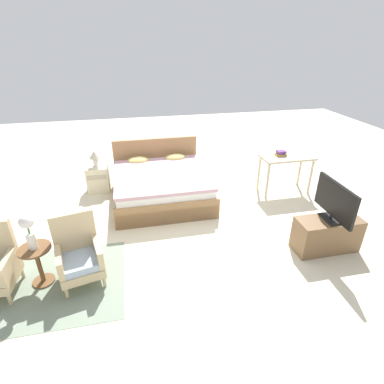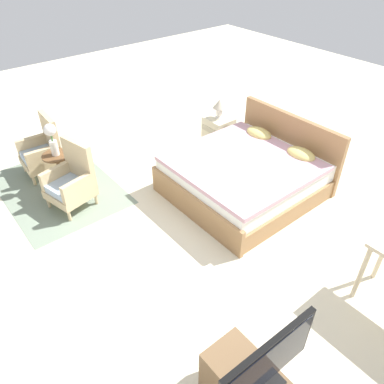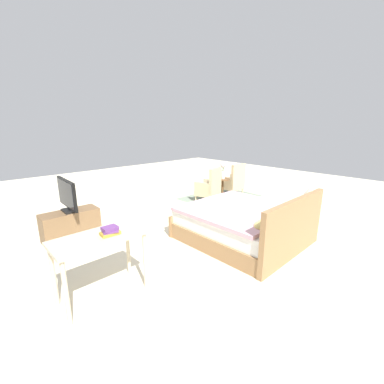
% 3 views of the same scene
% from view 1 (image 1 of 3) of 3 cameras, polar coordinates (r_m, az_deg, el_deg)
% --- Properties ---
extents(ground_plane, '(16.00, 16.00, 0.00)m').
position_cam_1_polar(ground_plane, '(5.27, -1.80, -5.97)').
color(ground_plane, beige).
extents(floor_rug, '(2.10, 1.50, 0.01)m').
position_cam_1_polar(floor_rug, '(4.54, -26.56, -15.72)').
color(floor_rug, gray).
rests_on(floor_rug, ground_plane).
extents(bed, '(1.83, 1.97, 0.96)m').
position_cam_1_polar(bed, '(5.99, -5.89, 1.55)').
color(bed, '#997047').
rests_on(bed, ground_plane).
extents(armchair_by_window_right, '(0.65, 0.65, 0.92)m').
position_cam_1_polar(armchair_by_window_right, '(4.23, -20.71, -11.18)').
color(armchair_by_window_right, '#CCB284').
rests_on(armchair_by_window_right, floor_rug).
extents(side_table, '(0.40, 0.40, 0.56)m').
position_cam_1_polar(side_table, '(4.40, -27.28, -11.60)').
color(side_table, brown).
rests_on(side_table, ground_plane).
extents(flower_vase, '(0.17, 0.17, 0.48)m').
position_cam_1_polar(flower_vase, '(4.13, -28.75, -6.13)').
color(flower_vase, silver).
rests_on(flower_vase, side_table).
extents(nightstand, '(0.44, 0.41, 0.55)m').
position_cam_1_polar(nightstand, '(6.55, -17.44, 2.48)').
color(nightstand, beige).
rests_on(nightstand, ground_plane).
extents(table_lamp, '(0.22, 0.22, 0.33)m').
position_cam_1_polar(table_lamp, '(6.37, -18.06, 6.47)').
color(table_lamp, silver).
rests_on(table_lamp, nightstand).
extents(tv_stand, '(0.96, 0.40, 0.52)m').
position_cam_1_polar(tv_stand, '(4.97, 24.25, -7.35)').
color(tv_stand, brown).
rests_on(tv_stand, ground_plane).
extents(tv_flatscreen, '(0.21, 0.87, 0.58)m').
position_cam_1_polar(tv_flatscreen, '(4.70, 25.58, -1.63)').
color(tv_flatscreen, black).
rests_on(tv_flatscreen, tv_stand).
extents(vanity_desk, '(1.04, 0.52, 0.78)m').
position_cam_1_polar(vanity_desk, '(6.37, 17.54, 5.53)').
color(vanity_desk, beige).
rests_on(vanity_desk, ground_plane).
extents(book_stack, '(0.22, 0.18, 0.10)m').
position_cam_1_polar(book_stack, '(6.31, 16.58, 7.08)').
color(book_stack, '#B79333').
rests_on(book_stack, vanity_desk).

